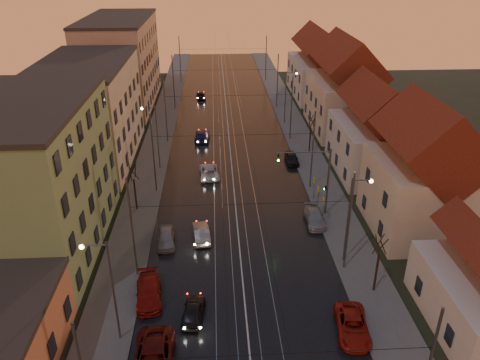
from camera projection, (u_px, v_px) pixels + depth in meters
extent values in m
plane|color=black|center=(250.00, 356.00, 30.90)|extent=(160.00, 160.00, 0.00)
cube|color=black|center=(229.00, 138.00, 66.71)|extent=(16.00, 120.00, 0.04)
cube|color=#4C4C4C|center=(158.00, 139.00, 66.19)|extent=(4.00, 120.00, 0.15)
cube|color=#4C4C4C|center=(298.00, 136.00, 67.18)|extent=(4.00, 120.00, 0.15)
cube|color=gray|center=(214.00, 138.00, 66.58)|extent=(0.06, 120.00, 0.03)
cube|color=gray|center=(224.00, 138.00, 66.66)|extent=(0.06, 120.00, 0.03)
cube|color=gray|center=(234.00, 138.00, 66.73)|extent=(0.06, 120.00, 0.03)
cube|color=gray|center=(244.00, 137.00, 66.80)|extent=(0.06, 120.00, 0.03)
cube|color=#6E925D|center=(33.00, 181.00, 39.69)|extent=(10.00, 18.00, 13.00)
cube|color=tan|center=(89.00, 113.00, 57.82)|extent=(10.00, 20.00, 12.00)
cube|color=tan|center=(121.00, 63.00, 78.87)|extent=(10.00, 24.00, 14.00)
cube|color=#C2B495|center=(420.00, 196.00, 43.63)|extent=(8.50, 10.00, 7.00)
pyramid|color=#501B12|center=(430.00, 142.00, 41.24)|extent=(8.67, 10.20, 3.80)
cube|color=beige|center=(375.00, 148.00, 55.49)|extent=(9.00, 12.00, 6.00)
pyramid|color=#501B12|center=(380.00, 111.00, 53.46)|extent=(9.18, 12.24, 3.20)
cube|color=#C2B495|center=(344.00, 104.00, 68.60)|extent=(9.00, 14.00, 7.50)
pyramid|color=#501B12|center=(348.00, 65.00, 66.05)|extent=(9.18, 14.28, 4.00)
cube|color=beige|center=(318.00, 78.00, 84.93)|extent=(9.00, 16.00, 6.50)
pyramid|color=#501B12|center=(320.00, 50.00, 82.72)|extent=(9.18, 16.32, 3.50)
cylinder|color=#595B60|center=(132.00, 229.00, 36.54)|extent=(0.16, 0.16, 9.00)
cylinder|color=#595B60|center=(349.00, 223.00, 37.40)|extent=(0.16, 0.16, 9.00)
cylinder|color=#595B60|center=(153.00, 154.00, 49.97)|extent=(0.16, 0.16, 9.00)
cylinder|color=#595B60|center=(313.00, 151.00, 50.83)|extent=(0.16, 0.16, 9.00)
cylinder|color=#595B60|center=(166.00, 111.00, 63.40)|extent=(0.16, 0.16, 9.00)
cylinder|color=#595B60|center=(291.00, 109.00, 64.26)|extent=(0.16, 0.16, 9.00)
cylinder|color=#595B60|center=(174.00, 83.00, 76.84)|extent=(0.16, 0.16, 9.00)
cylinder|color=#595B60|center=(277.00, 81.00, 77.69)|extent=(0.16, 0.16, 9.00)
cylinder|color=#595B60|center=(180.00, 60.00, 92.95)|extent=(0.16, 0.16, 9.00)
cylinder|color=#595B60|center=(266.00, 59.00, 93.81)|extent=(0.16, 0.16, 9.00)
cylinder|color=#595B60|center=(114.00, 293.00, 30.48)|extent=(0.14, 0.14, 8.00)
cylinder|color=#595B60|center=(93.00, 245.00, 28.76)|extent=(1.60, 0.10, 0.10)
sphere|color=#FFD88C|center=(82.00, 247.00, 28.77)|extent=(0.32, 0.32, 0.32)
cylinder|color=#595B60|center=(348.00, 222.00, 38.52)|extent=(0.14, 0.14, 8.00)
cylinder|color=#595B60|center=(362.00, 180.00, 36.88)|extent=(1.60, 0.10, 0.10)
sphere|color=#FFD88C|center=(371.00, 181.00, 36.96)|extent=(0.32, 0.32, 0.32)
cylinder|color=#595B60|center=(158.00, 138.00, 55.56)|extent=(0.14, 0.14, 8.00)
cylinder|color=#595B60|center=(148.00, 108.00, 53.83)|extent=(1.60, 0.10, 0.10)
sphere|color=#FFD88C|center=(142.00, 109.00, 53.84)|extent=(0.32, 0.32, 0.32)
cylinder|color=#595B60|center=(285.00, 98.00, 70.76)|extent=(0.14, 0.14, 8.00)
cylinder|color=#595B60|center=(292.00, 73.00, 69.12)|extent=(1.60, 0.10, 0.10)
sphere|color=#FFD88C|center=(297.00, 73.00, 69.20)|extent=(0.32, 0.32, 0.32)
cylinder|color=#595B60|center=(328.00, 183.00, 45.88)|extent=(0.20, 0.20, 7.20)
cylinder|color=#595B60|center=(304.00, 152.00, 44.29)|extent=(5.20, 0.14, 0.14)
imported|color=black|center=(278.00, 159.00, 44.43)|extent=(0.15, 0.18, 0.90)
sphere|color=#19FF3F|center=(278.00, 161.00, 44.39)|extent=(0.20, 0.20, 0.20)
cylinder|color=black|center=(135.00, 195.00, 47.53)|extent=(0.18, 0.18, 3.50)
cylinder|color=black|center=(135.00, 172.00, 46.49)|extent=(0.37, 0.92, 1.61)
cylinder|color=black|center=(132.00, 171.00, 46.60)|extent=(0.91, 0.40, 1.61)
cylinder|color=black|center=(130.00, 173.00, 46.31)|extent=(0.37, 0.92, 1.61)
cylinder|color=black|center=(134.00, 173.00, 46.21)|extent=(0.84, 0.54, 1.62)
cylinder|color=black|center=(376.00, 273.00, 36.01)|extent=(0.18, 0.18, 3.50)
cylinder|color=black|center=(383.00, 245.00, 34.97)|extent=(0.37, 0.92, 1.61)
cylinder|color=black|center=(378.00, 244.00, 35.09)|extent=(0.91, 0.40, 1.61)
cylinder|color=black|center=(378.00, 246.00, 34.79)|extent=(0.37, 0.92, 1.61)
cylinder|color=black|center=(383.00, 247.00, 34.69)|extent=(0.84, 0.54, 1.62)
cylinder|color=black|center=(310.00, 140.00, 61.09)|extent=(0.18, 0.18, 3.50)
cylinder|color=black|center=(313.00, 122.00, 60.05)|extent=(0.37, 0.92, 1.61)
cylinder|color=black|center=(310.00, 121.00, 60.17)|extent=(0.91, 0.40, 1.61)
cylinder|color=black|center=(309.00, 122.00, 59.87)|extent=(0.37, 0.92, 1.61)
cylinder|color=black|center=(312.00, 122.00, 59.78)|extent=(0.84, 0.54, 1.62)
imported|color=black|center=(193.00, 311.00, 33.87)|extent=(1.89, 3.80, 1.24)
imported|color=gray|center=(201.00, 233.00, 43.18)|extent=(1.84, 4.12, 1.31)
imported|color=silver|center=(209.00, 171.00, 55.19)|extent=(2.47, 4.81, 1.30)
imported|color=#191B4B|center=(202.00, 136.00, 65.63)|extent=(2.14, 4.80, 1.37)
imported|color=black|center=(201.00, 95.00, 84.07)|extent=(1.85, 3.93, 1.30)
imported|color=#4E0E0D|center=(153.00, 360.00, 29.66)|extent=(2.70, 5.61, 1.54)
imported|color=maroon|center=(149.00, 292.00, 35.68)|extent=(2.44, 4.81, 1.34)
imported|color=#9B9AA0|center=(166.00, 238.00, 42.45)|extent=(1.89, 3.97, 1.31)
imported|color=#9E1B0F|center=(352.00, 325.00, 32.53)|extent=(2.68, 4.85, 1.28)
imported|color=#9D9DA2|center=(315.00, 217.00, 45.72)|extent=(1.80, 4.30, 1.24)
imported|color=black|center=(292.00, 158.00, 58.61)|extent=(1.54, 3.78, 1.29)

